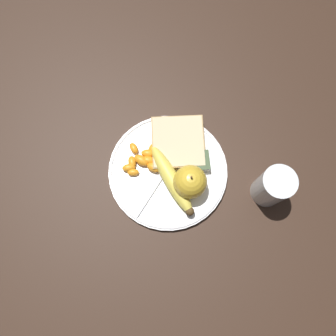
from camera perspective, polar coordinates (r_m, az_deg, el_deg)
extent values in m
plane|color=#332116|center=(0.74, 0.00, -0.67)|extent=(3.00, 3.00, 0.00)
cylinder|color=white|center=(0.73, 0.00, -0.55)|extent=(0.26, 0.26, 0.01)
torus|color=white|center=(0.72, 0.00, -0.43)|extent=(0.26, 0.26, 0.01)
cylinder|color=silver|center=(0.71, 17.76, -3.13)|extent=(0.07, 0.07, 0.10)
cylinder|color=yellow|center=(0.72, 17.57, -3.27)|extent=(0.06, 0.06, 0.08)
sphere|color=gold|center=(0.68, 3.87, -2.44)|extent=(0.07, 0.07, 0.07)
cylinder|color=brown|center=(0.64, 4.10, -1.63)|extent=(0.00, 0.00, 0.01)
ellipsoid|color=#E0CC4C|center=(0.70, 0.60, -1.97)|extent=(0.17, 0.10, 0.03)
sphere|color=#473319|center=(0.69, 3.83, -7.55)|extent=(0.02, 0.02, 0.02)
cube|color=#AB8751|center=(0.73, 1.77, 4.45)|extent=(0.13, 0.12, 0.02)
cube|color=beige|center=(0.73, 1.77, 4.45)|extent=(0.12, 0.12, 0.02)
cube|color=#B2B2B7|center=(0.71, -2.79, -3.84)|extent=(0.12, 0.09, 0.00)
cube|color=#B2B2B7|center=(0.73, 1.39, 2.61)|extent=(0.06, 0.06, 0.00)
cube|color=white|center=(0.72, 5.72, 1.15)|extent=(0.04, 0.04, 0.02)
cube|color=#334728|center=(0.71, 5.81, 1.40)|extent=(0.04, 0.04, 0.00)
ellipsoid|color=orange|center=(0.72, -2.38, 0.09)|extent=(0.03, 0.04, 0.02)
ellipsoid|color=orange|center=(0.73, -3.52, 2.55)|extent=(0.02, 0.03, 0.02)
ellipsoid|color=orange|center=(0.73, -2.47, 3.66)|extent=(0.03, 0.03, 0.02)
ellipsoid|color=orange|center=(0.72, -3.52, 1.36)|extent=(0.02, 0.03, 0.02)
ellipsoid|color=orange|center=(0.72, -4.68, 1.36)|extent=(0.04, 0.04, 0.02)
ellipsoid|color=orange|center=(0.74, -5.96, 3.44)|extent=(0.03, 0.03, 0.02)
ellipsoid|color=orange|center=(0.72, -6.07, -1.04)|extent=(0.02, 0.03, 0.01)
ellipsoid|color=orange|center=(0.72, -6.85, 0.04)|extent=(0.02, 0.03, 0.02)
ellipsoid|color=orange|center=(0.73, -6.28, 1.04)|extent=(0.03, 0.02, 0.02)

